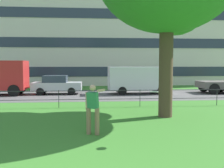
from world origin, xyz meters
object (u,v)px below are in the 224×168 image
at_px(car_silver_left, 57,85).
at_px(apartment_building_background, 102,20).
at_px(person_thrower, 93,108).
at_px(panel_van_far_right, 139,79).
at_px(frisbee, 154,92).

height_order(car_silver_left, apartment_building_background, apartment_building_background).
bearing_deg(person_thrower, apartment_building_background, 86.50).
xyz_separation_m(person_thrower, panel_van_far_right, (4.00, 12.39, 0.32)).
bearing_deg(apartment_building_background, person_thrower, -93.50).
bearing_deg(panel_van_far_right, apartment_building_background, 99.89).
bearing_deg(frisbee, apartment_building_background, 90.64).
bearing_deg(car_silver_left, person_thrower, -77.58).
bearing_deg(apartment_building_background, car_silver_left, -108.23).
relative_size(car_silver_left, panel_van_far_right, 0.80).
bearing_deg(car_silver_left, panel_van_far_right, -3.02).
relative_size(person_thrower, car_silver_left, 0.43).
bearing_deg(car_silver_left, frisbee, -71.11).
height_order(panel_van_far_right, apartment_building_background, apartment_building_background).
distance_m(person_thrower, frisbee, 2.26).
relative_size(panel_van_far_right, apartment_building_background, 0.14).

